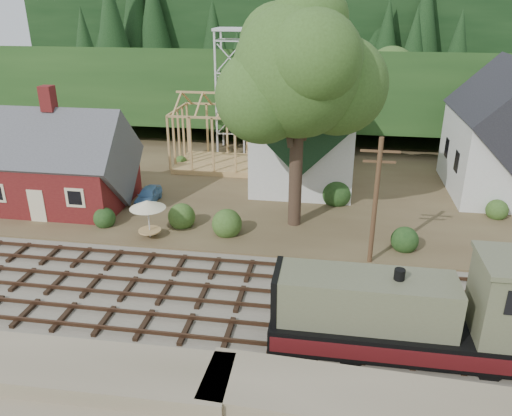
# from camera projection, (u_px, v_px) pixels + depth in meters

# --- Properties ---
(ground) EXTENTS (140.00, 140.00, 0.00)m
(ground) POSITION_uv_depth(u_px,v_px,m) (240.00, 303.00, 26.59)
(ground) COLOR #384C1E
(ground) RESTS_ON ground
(railroad_bed) EXTENTS (64.00, 11.00, 0.16)m
(railroad_bed) POSITION_uv_depth(u_px,v_px,m) (240.00, 301.00, 26.56)
(railroad_bed) COLOR #726B5B
(railroad_bed) RESTS_ON ground
(village_flat) EXTENTS (64.00, 26.00, 0.30)m
(village_flat) POSITION_uv_depth(u_px,v_px,m) (279.00, 185.00, 42.93)
(village_flat) COLOR brown
(village_flat) RESTS_ON ground
(hillside) EXTENTS (70.00, 28.96, 12.74)m
(hillside) POSITION_uv_depth(u_px,v_px,m) (300.00, 124.00, 64.85)
(hillside) COLOR #1E3F19
(hillside) RESTS_ON ground
(ridge) EXTENTS (80.00, 20.00, 12.00)m
(ridge) POSITION_uv_depth(u_px,v_px,m) (308.00, 101.00, 79.43)
(ridge) COLOR black
(ridge) RESTS_ON ground
(depot) EXTENTS (10.80, 7.41, 9.00)m
(depot) POSITION_uv_depth(u_px,v_px,m) (59.00, 167.00, 37.69)
(depot) COLOR #591416
(depot) RESTS_ON village_flat
(church) EXTENTS (8.40, 15.17, 13.00)m
(church) POSITION_uv_depth(u_px,v_px,m) (306.00, 124.00, 42.23)
(church) COLOR silver
(church) RESTS_ON village_flat
(farmhouse) EXTENTS (8.40, 10.80, 10.60)m
(farmhouse) POSITION_uv_depth(u_px,v_px,m) (508.00, 138.00, 39.41)
(farmhouse) COLOR silver
(farmhouse) RESTS_ON village_flat
(timber_frame) EXTENTS (8.20, 6.20, 6.99)m
(timber_frame) POSITION_uv_depth(u_px,v_px,m) (220.00, 136.00, 46.24)
(timber_frame) COLOR tan
(timber_frame) RESTS_ON village_flat
(lattice_tower) EXTENTS (3.20, 3.20, 12.12)m
(lattice_tower) POSITION_uv_depth(u_px,v_px,m) (232.00, 54.00, 49.09)
(lattice_tower) COLOR silver
(lattice_tower) RESTS_ON village_flat
(big_tree) EXTENTS (10.90, 8.40, 14.70)m
(big_tree) POSITION_uv_depth(u_px,v_px,m) (301.00, 80.00, 31.52)
(big_tree) COLOR #38281E
(big_tree) RESTS_ON village_flat
(telegraph_pole_near) EXTENTS (2.20, 0.28, 8.00)m
(telegraph_pole_near) POSITION_uv_depth(u_px,v_px,m) (375.00, 201.00, 28.67)
(telegraph_pole_near) COLOR #4C331E
(telegraph_pole_near) RESTS_ON ground
(locomotive) EXTENTS (12.79, 3.20, 5.09)m
(locomotive) POSITION_uv_depth(u_px,v_px,m) (432.00, 316.00, 21.68)
(locomotive) COLOR black
(locomotive) RESTS_ON railroad_bed
(car_blue) EXTENTS (1.56, 3.61, 1.21)m
(car_blue) POSITION_uv_depth(u_px,v_px,m) (148.00, 195.00, 38.71)
(car_blue) COLOR #629BD2
(car_blue) RESTS_ON village_flat
(patio_set) EXTENTS (2.36, 2.36, 2.63)m
(patio_set) POSITION_uv_depth(u_px,v_px,m) (148.00, 206.00, 32.43)
(patio_set) COLOR silver
(patio_set) RESTS_ON village_flat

